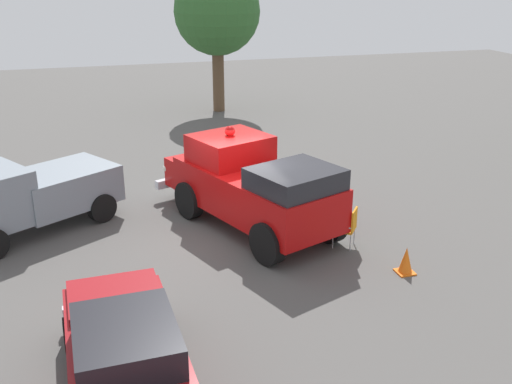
% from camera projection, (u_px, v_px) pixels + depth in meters
% --- Properties ---
extents(ground_plane, '(60.00, 60.00, 0.00)m').
position_uv_depth(ground_plane, '(229.00, 235.00, 15.70)').
color(ground_plane, '#514F4C').
extents(vintage_fire_truck, '(4.20, 6.33, 2.59)m').
position_uv_depth(vintage_fire_truck, '(251.00, 184.00, 15.81)').
color(vintage_fire_truck, black).
rests_on(vintage_fire_truck, ground).
extents(classic_hot_rod, '(2.05, 4.43, 1.46)m').
position_uv_depth(classic_hot_rod, '(125.00, 352.00, 9.69)').
color(classic_hot_rod, black).
rests_on(classic_hot_rod, ground).
extents(parked_pickup, '(5.03, 4.06, 1.90)m').
position_uv_depth(parked_pickup, '(27.00, 196.00, 15.62)').
color(parked_pickup, black).
rests_on(parked_pickup, ground).
extents(lawn_chair_near_truck, '(0.59, 0.59, 1.02)m').
position_uv_depth(lawn_chair_near_truck, '(267.00, 154.00, 20.47)').
color(lawn_chair_near_truck, '#B7BABF').
rests_on(lawn_chair_near_truck, ground).
extents(lawn_chair_by_car, '(0.60, 0.60, 1.02)m').
position_uv_depth(lawn_chair_by_car, '(227.00, 160.00, 19.84)').
color(lawn_chair_by_car, '#B7BABF').
rests_on(lawn_chair_by_car, ground).
extents(lawn_chair_spare, '(0.69, 0.69, 1.02)m').
position_uv_depth(lawn_chair_spare, '(349.00, 225.00, 14.83)').
color(lawn_chair_spare, '#B7BABF').
rests_on(lawn_chair_spare, ground).
extents(spectator_seated, '(0.48, 0.60, 1.29)m').
position_uv_depth(spectator_seated, '(267.00, 152.00, 20.31)').
color(spectator_seated, '#383842').
rests_on(spectator_seated, ground).
extents(oak_tree_right, '(3.98, 3.98, 6.62)m').
position_uv_depth(oak_tree_right, '(217.00, 12.00, 27.56)').
color(oak_tree_right, brown).
rests_on(oak_tree_right, ground).
extents(traffic_cone, '(0.40, 0.40, 0.64)m').
position_uv_depth(traffic_cone, '(406.00, 261.00, 13.65)').
color(traffic_cone, orange).
rests_on(traffic_cone, ground).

